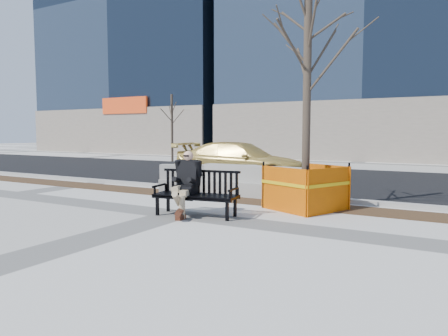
{
  "coord_description": "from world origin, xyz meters",
  "views": [
    {
      "loc": [
        5.8,
        -7.89,
        1.93
      ],
      "look_at": [
        0.91,
        0.68,
        1.08
      ],
      "focal_mm": 33.72,
      "sensor_mm": 36.0,
      "label": 1
    }
  ],
  "objects_px": {
    "seated_man": "(187,215)",
    "tree_fence": "(305,209)",
    "sedan": "(240,181)",
    "jersey_barrier_right": "(254,197)",
    "jersey_barrier_left": "(208,192)",
    "bench": "(196,216)"
  },
  "relations": [
    {
      "from": "tree_fence",
      "to": "sedan",
      "type": "bearing_deg",
      "value": 132.92
    },
    {
      "from": "sedan",
      "to": "jersey_barrier_left",
      "type": "xyz_separation_m",
      "value": [
        0.47,
        -3.12,
        0.0
      ]
    },
    {
      "from": "tree_fence",
      "to": "jersey_barrier_right",
      "type": "height_order",
      "value": "tree_fence"
    },
    {
      "from": "tree_fence",
      "to": "bench",
      "type": "bearing_deg",
      "value": -132.64
    },
    {
      "from": "jersey_barrier_left",
      "to": "bench",
      "type": "bearing_deg",
      "value": -86.31
    },
    {
      "from": "tree_fence",
      "to": "jersey_barrier_right",
      "type": "bearing_deg",
      "value": 149.98
    },
    {
      "from": "seated_man",
      "to": "jersey_barrier_right",
      "type": "distance_m",
      "value": 3.2
    },
    {
      "from": "bench",
      "to": "jersey_barrier_right",
      "type": "bearing_deg",
      "value": 82.51
    },
    {
      "from": "tree_fence",
      "to": "jersey_barrier_left",
      "type": "bearing_deg",
      "value": 160.22
    },
    {
      "from": "bench",
      "to": "sedan",
      "type": "distance_m",
      "value": 6.88
    },
    {
      "from": "jersey_barrier_left",
      "to": "jersey_barrier_right",
      "type": "height_order",
      "value": "jersey_barrier_right"
    },
    {
      "from": "tree_fence",
      "to": "seated_man",
      "type": "bearing_deg",
      "value": -136.57
    },
    {
      "from": "seated_man",
      "to": "tree_fence",
      "type": "relative_size",
      "value": 0.25
    },
    {
      "from": "sedan",
      "to": "jersey_barrier_left",
      "type": "distance_m",
      "value": 3.16
    },
    {
      "from": "sedan",
      "to": "jersey_barrier_right",
      "type": "bearing_deg",
      "value": -150.8
    },
    {
      "from": "seated_man",
      "to": "jersey_barrier_right",
      "type": "xyz_separation_m",
      "value": [
        0.19,
        3.19,
        0.0
      ]
    },
    {
      "from": "seated_man",
      "to": "bench",
      "type": "bearing_deg",
      "value": -11.52
    },
    {
      "from": "tree_fence",
      "to": "jersey_barrier_left",
      "type": "distance_m",
      "value": 3.89
    },
    {
      "from": "jersey_barrier_right",
      "to": "sedan",
      "type": "bearing_deg",
      "value": 124.43
    },
    {
      "from": "bench",
      "to": "jersey_barrier_left",
      "type": "relative_size",
      "value": 0.64
    },
    {
      "from": "seated_man",
      "to": "jersey_barrier_left",
      "type": "height_order",
      "value": "seated_man"
    },
    {
      "from": "tree_fence",
      "to": "jersey_barrier_left",
      "type": "relative_size",
      "value": 1.9
    }
  ]
}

